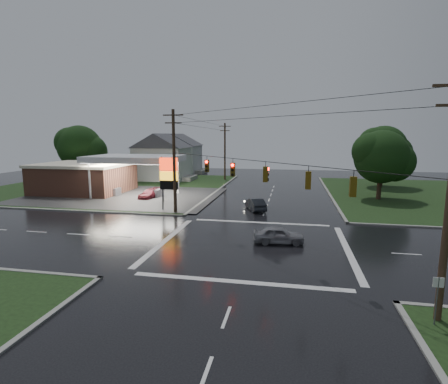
% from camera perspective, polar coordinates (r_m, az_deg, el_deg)
% --- Properties ---
extents(ground, '(120.00, 120.00, 0.00)m').
position_cam_1_polar(ground, '(27.31, 4.71, -8.58)').
color(ground, black).
rests_on(ground, ground).
extents(grass_nw, '(36.00, 36.00, 0.08)m').
position_cam_1_polar(grass_nw, '(59.88, -17.83, 0.89)').
color(grass_nw, black).
rests_on(grass_nw, ground).
extents(gas_station, '(26.20, 18.00, 5.60)m').
position_cam_1_polar(gas_station, '(54.01, -20.86, 2.53)').
color(gas_station, '#2D2D2D').
rests_on(gas_station, ground).
extents(pylon_sign, '(2.00, 0.35, 6.00)m').
position_cam_1_polar(pylon_sign, '(38.94, -8.99, 2.78)').
color(pylon_sign, '#59595E').
rests_on(pylon_sign, ground).
extents(utility_pole_nw, '(2.20, 0.32, 11.00)m').
position_cam_1_polar(utility_pole_nw, '(37.51, -8.14, 5.17)').
color(utility_pole_nw, '#382619').
rests_on(utility_pole_nw, ground).
extents(utility_pole_n, '(2.20, 0.32, 10.50)m').
position_cam_1_polar(utility_pole_n, '(65.08, 0.14, 6.78)').
color(utility_pole_n, '#382619').
rests_on(utility_pole_n, ground).
extents(traffic_signals, '(26.87, 26.87, 1.47)m').
position_cam_1_polar(traffic_signals, '(26.04, 4.94, 5.10)').
color(traffic_signals, black).
rests_on(traffic_signals, ground).
extents(house_near, '(11.05, 8.48, 8.60)m').
position_cam_1_polar(house_near, '(66.36, -10.00, 5.77)').
color(house_near, silver).
rests_on(house_near, ground).
extents(house_far, '(11.05, 8.48, 8.60)m').
position_cam_1_polar(house_far, '(77.97, -7.52, 6.35)').
color(house_far, silver).
rests_on(house_far, ground).
extents(tree_nw_behind, '(8.93, 7.60, 10.00)m').
position_cam_1_polar(tree_nw_behind, '(66.81, -22.38, 6.76)').
color(tree_nw_behind, black).
rests_on(tree_nw_behind, ground).
extents(tree_ne_near, '(7.99, 6.80, 8.98)m').
position_cam_1_polar(tree_ne_near, '(49.25, 24.46, 5.22)').
color(tree_ne_near, black).
rests_on(tree_ne_near, ground).
extents(tree_ne_far, '(8.46, 7.20, 9.80)m').
position_cam_1_polar(tree_ne_far, '(61.58, 24.68, 6.45)').
color(tree_ne_far, black).
rests_on(tree_ne_far, ground).
extents(car_north, '(2.93, 4.42, 1.38)m').
position_cam_1_polar(car_north, '(39.31, 5.14, -1.99)').
color(car_north, black).
rests_on(car_north, ground).
extents(car_crossing, '(4.08, 2.01, 1.34)m').
position_cam_1_polar(car_crossing, '(27.73, 8.92, -6.94)').
color(car_crossing, gray).
rests_on(car_crossing, ground).
extents(car_pump, '(2.49, 4.48, 1.23)m').
position_cam_1_polar(car_pump, '(47.64, -11.94, -0.25)').
color(car_pump, '#53131B').
rests_on(car_pump, ground).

